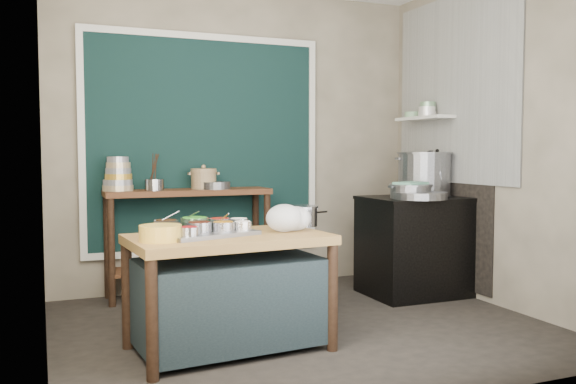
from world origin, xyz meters
name	(u,v)px	position (x,y,z in m)	size (l,w,h in m)	color
floor	(303,328)	(0.00, 0.00, -0.01)	(3.50, 3.00, 0.02)	#29241F
back_wall	(240,139)	(0.00, 1.51, 1.40)	(3.50, 0.02, 2.80)	gray
left_wall	(39,132)	(-1.76, 0.00, 1.40)	(0.02, 3.00, 2.80)	gray
right_wall	(497,138)	(1.76, 0.00, 1.40)	(0.02, 3.00, 2.80)	gray
curtain_panel	(205,144)	(-0.35, 1.47, 1.35)	(2.10, 0.02, 1.90)	black
curtain_frame	(205,144)	(-0.35, 1.46, 1.35)	(2.22, 0.03, 2.02)	beige
tile_panel	(454,89)	(1.74, 0.55, 1.85)	(0.02, 1.70, 1.70)	#B2B2AA
soot_patch	(446,214)	(1.74, 0.65, 0.70)	(0.01, 1.30, 1.30)	black
wall_shelf	(425,118)	(1.63, 0.85, 1.60)	(0.22, 0.70, 0.03)	beige
prep_table	(229,292)	(-0.65, -0.30, 0.38)	(1.25, 0.72, 0.75)	brown
back_counter	(189,242)	(-0.55, 1.28, 0.47)	(1.45, 0.40, 0.95)	#4E2E16
stove_block	(416,247)	(1.35, 0.55, 0.42)	(0.90, 0.68, 0.85)	black
stove_top	(417,198)	(1.35, 0.55, 0.86)	(0.92, 0.69, 0.03)	black
condiment_tray	(205,233)	(-0.79, -0.25, 0.76)	(0.59, 0.42, 0.03)	gray
condiment_bowls	(200,226)	(-0.82, -0.21, 0.81)	(0.65, 0.48, 0.07)	gray
yellow_basin	(160,233)	(-1.11, -0.41, 0.80)	(0.25, 0.25, 0.10)	gold
saucepan	(300,216)	(-0.04, -0.04, 0.82)	(0.27, 0.27, 0.15)	gray
plastic_bag_a	(284,218)	(-0.27, -0.30, 0.84)	(0.25, 0.21, 0.19)	white
plastic_bag_b	(295,219)	(-0.17, -0.27, 0.83)	(0.22, 0.19, 0.17)	white
bowl_stack	(118,176)	(-1.15, 1.31, 1.08)	(0.26, 0.26, 0.29)	tan
utensil_cup	(154,185)	(-0.85, 1.23, 1.00)	(0.16, 0.16, 0.10)	gray
ceramic_crock	(204,180)	(-0.41, 1.29, 1.03)	(0.24, 0.24, 0.16)	#967952
wide_bowl	(216,185)	(-0.31, 1.22, 0.98)	(0.26, 0.26, 0.07)	gray
stock_pot	(424,174)	(1.50, 0.65, 1.08)	(0.51, 0.51, 0.40)	gray
pot_lid	(435,173)	(1.58, 0.61, 1.09)	(0.43, 0.43, 0.02)	gray
steamer	(411,191)	(1.20, 0.42, 0.94)	(0.38, 0.38, 0.12)	gray
green_cloth	(411,183)	(1.20, 0.42, 1.01)	(0.26, 0.20, 0.02)	#5D9C81
shallow_pan	(420,195)	(1.23, 0.33, 0.91)	(0.46, 0.46, 0.06)	gray
shelf_bowl_stack	(427,110)	(1.63, 0.81, 1.68)	(0.17, 0.17, 0.13)	silver
shelf_bowl_green	(413,115)	(1.63, 1.05, 1.64)	(0.15, 0.15, 0.05)	gray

